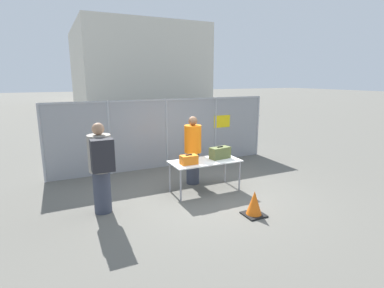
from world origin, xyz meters
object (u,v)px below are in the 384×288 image
object	(u,v)px
suitcase_olive	(220,153)
utility_trailer	(164,138)
traveler_hooded	(101,165)
security_worker_near	(193,149)
inspection_table	(205,163)
suitcase_orange	(189,160)
traffic_cone	(254,204)

from	to	relation	value
suitcase_olive	utility_trailer	size ratio (longest dim) A/B	0.15
traveler_hooded	security_worker_near	distance (m)	2.53
traveler_hooded	utility_trailer	bearing A→B (deg)	73.03
inspection_table	suitcase_olive	bearing A→B (deg)	4.72
suitcase_orange	traveler_hooded	world-z (taller)	traveler_hooded
inspection_table	traveler_hooded	distance (m)	2.44
traffic_cone	traveler_hooded	bearing A→B (deg)	152.48
utility_trailer	suitcase_olive	bearing A→B (deg)	-93.99
inspection_table	suitcase_orange	xyz separation A→B (m)	(-0.47, -0.09, 0.16)
suitcase_olive	utility_trailer	xyz separation A→B (m)	(0.34, 4.91, -0.53)
inspection_table	suitcase_orange	bearing A→B (deg)	-168.69
traveler_hooded	suitcase_olive	bearing A→B (deg)	19.58
security_worker_near	utility_trailer	xyz separation A→B (m)	(0.80, 4.33, -0.53)
suitcase_orange	suitcase_olive	world-z (taller)	suitcase_olive
traveler_hooded	traffic_cone	xyz separation A→B (m)	(2.68, -1.39, -0.78)
suitcase_orange	traffic_cone	distance (m)	1.78
traffic_cone	suitcase_olive	bearing A→B (deg)	84.09
inspection_table	utility_trailer	size ratio (longest dim) A/B	0.46
traveler_hooded	traffic_cone	world-z (taller)	traveler_hooded
security_worker_near	inspection_table	bearing A→B (deg)	79.62
suitcase_orange	traveler_hooded	size ratio (longest dim) A/B	0.21
security_worker_near	suitcase_orange	bearing A→B (deg)	45.33
utility_trailer	traffic_cone	bearing A→B (deg)	-94.47
suitcase_olive	traveler_hooded	distance (m)	2.86
utility_trailer	traffic_cone	distance (m)	6.56
suitcase_olive	security_worker_near	xyz separation A→B (m)	(-0.46, 0.58, 0.01)
suitcase_olive	utility_trailer	bearing A→B (deg)	86.01
traffic_cone	inspection_table	bearing A→B (deg)	99.30
security_worker_near	traffic_cone	bearing A→B (deg)	84.62
suitcase_orange	traveler_hooded	distance (m)	1.96
traveler_hooded	traffic_cone	distance (m)	3.12
utility_trailer	traffic_cone	world-z (taller)	utility_trailer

